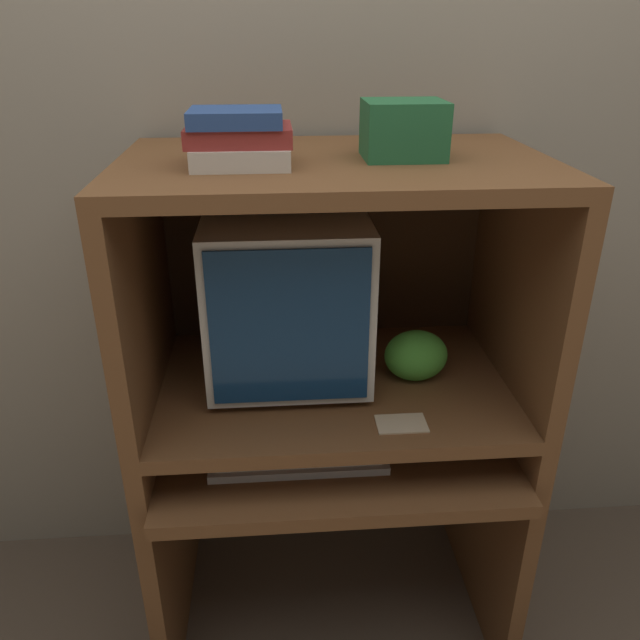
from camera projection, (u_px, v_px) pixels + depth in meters
name	position (u px, v px, depth m)	size (l,w,h in m)	color
wall_back	(322.00, 154.00, 1.71)	(6.00, 0.06, 2.60)	gray
desk_base	(333.00, 504.00, 1.72)	(0.95, 0.65, 0.66)	brown
desk_monitor_shelf	(333.00, 390.00, 1.61)	(0.95, 0.60, 0.14)	brown
hutch_upper	(333.00, 235.00, 1.46)	(0.95, 0.60, 0.56)	brown
crt_monitor	(287.00, 296.00, 1.54)	(0.39, 0.39, 0.42)	beige
keyboard	(298.00, 457.00, 1.51)	(0.43, 0.14, 0.03)	beige
mouse	(414.00, 450.00, 1.54)	(0.06, 0.04, 0.03)	black
snack_bag	(416.00, 355.00, 1.58)	(0.16, 0.12, 0.13)	green
book_stack	(239.00, 138.00, 1.26)	(0.21, 0.16, 0.11)	beige
paper_card	(401.00, 424.00, 1.42)	(0.11, 0.07, 0.00)	#CCB28C
storage_box	(403.00, 130.00, 1.33)	(0.17, 0.15, 0.12)	#236638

